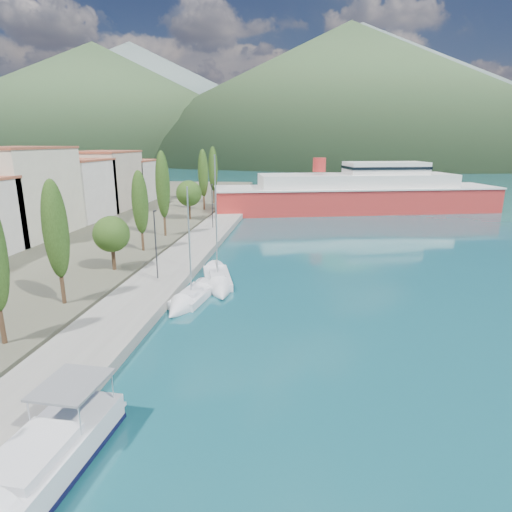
# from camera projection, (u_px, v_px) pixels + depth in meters

# --- Properties ---
(ground) EXTENTS (1400.00, 1400.00, 0.00)m
(ground) POSITION_uv_depth(u_px,v_px,m) (293.00, 182.00, 137.74)
(ground) COLOR #15515B
(quay) EXTENTS (5.00, 88.00, 0.80)m
(quay) POSITION_uv_depth(u_px,v_px,m) (189.00, 253.00, 48.42)
(quay) COLOR gray
(quay) RESTS_ON ground
(hills_far) EXTENTS (1480.00, 900.00, 180.00)m
(hills_far) POSITION_uv_depth(u_px,v_px,m) (407.00, 92.00, 581.07)
(hills_far) COLOR slate
(hills_far) RESTS_ON ground
(hills_near) EXTENTS (1010.00, 520.00, 115.00)m
(hills_near) POSITION_uv_depth(u_px,v_px,m) (421.00, 96.00, 356.55)
(hills_near) COLOR #395330
(hills_near) RESTS_ON ground
(town_buildings) EXTENTS (9.20, 69.20, 11.30)m
(town_buildings) POSITION_uv_depth(u_px,v_px,m) (49.00, 193.00, 60.06)
(town_buildings) COLOR beige
(town_buildings) RESTS_ON land_strip
(tree_row) EXTENTS (3.99, 63.42, 11.02)m
(tree_row) POSITION_uv_depth(u_px,v_px,m) (164.00, 195.00, 54.97)
(tree_row) COLOR #47301E
(tree_row) RESTS_ON land_strip
(lamp_posts) EXTENTS (0.15, 48.49, 6.06)m
(lamp_posts) POSITION_uv_depth(u_px,v_px,m) (154.00, 243.00, 36.99)
(lamp_posts) COLOR #2D2D33
(lamp_posts) RESTS_ON quay
(motor_cruiser) EXTENTS (3.45, 9.93, 3.60)m
(motor_cruiser) POSITION_uv_depth(u_px,v_px,m) (18.00, 493.00, 15.10)
(motor_cruiser) COLOR black
(motor_cruiser) RESTS_ON ground
(sailboat_near) EXTENTS (3.13, 7.29, 10.13)m
(sailboat_near) POSITION_uv_depth(u_px,v_px,m) (185.00, 304.00, 33.53)
(sailboat_near) COLOR silver
(sailboat_near) RESTS_ON ground
(sailboat_mid) EXTENTS (4.58, 8.93, 12.43)m
(sailboat_mid) POSITION_uv_depth(u_px,v_px,m) (219.00, 286.00, 37.67)
(sailboat_mid) COLOR silver
(sailboat_mid) RESTS_ON ground
(ferry) EXTENTS (53.06, 22.40, 10.31)m
(ferry) POSITION_uv_depth(u_px,v_px,m) (357.00, 194.00, 79.05)
(ferry) COLOR red
(ferry) RESTS_ON ground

